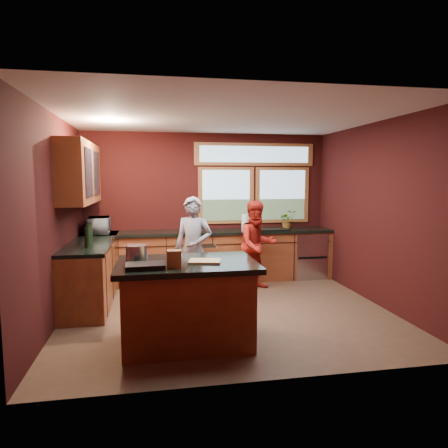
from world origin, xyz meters
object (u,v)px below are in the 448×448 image
object	(u,v)px
person_red	(257,245)
cutting_board	(205,261)
island	(187,302)
stock_pot	(137,253)
person_grey	(193,249)

from	to	relation	value
person_red	cutting_board	world-z (taller)	person_red
island	stock_pot	distance (m)	0.80
island	cutting_board	world-z (taller)	cutting_board
cutting_board	stock_pot	distance (m)	0.78
person_grey	stock_pot	size ratio (longest dim) A/B	6.68
island	cutting_board	distance (m)	0.52
person_grey	cutting_board	size ratio (longest dim) A/B	4.58
person_grey	stock_pot	world-z (taller)	person_grey
island	person_red	bearing A→B (deg)	56.33
stock_pot	person_red	bearing A→B (deg)	44.70
cutting_board	island	bearing A→B (deg)	165.96
person_grey	person_red	bearing A→B (deg)	46.15
person_red	cutting_board	bearing A→B (deg)	-134.09
island	cutting_board	size ratio (longest dim) A/B	4.43
stock_pot	island	bearing A→B (deg)	-15.26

